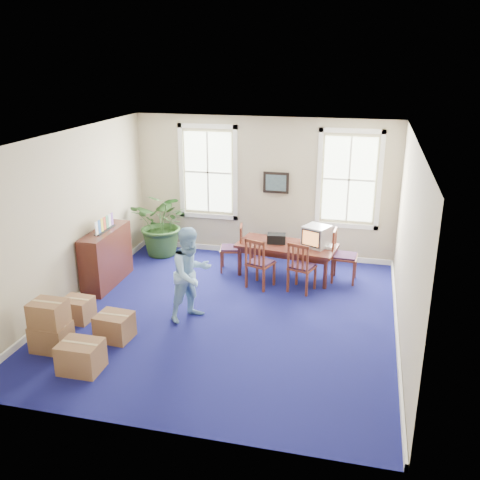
% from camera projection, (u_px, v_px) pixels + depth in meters
% --- Properties ---
extents(floor, '(6.50, 6.50, 0.00)m').
position_uv_depth(floor, '(227.00, 315.00, 9.69)').
color(floor, navy).
rests_on(floor, ground).
extents(ceiling, '(6.50, 6.50, 0.00)m').
position_uv_depth(ceiling, '(225.00, 138.00, 8.64)').
color(ceiling, white).
rests_on(ceiling, ground).
extents(wall_back, '(6.50, 0.00, 6.50)m').
position_uv_depth(wall_back, '(263.00, 188.00, 12.15)').
color(wall_back, tan).
rests_on(wall_back, ground).
extents(wall_front, '(6.50, 0.00, 6.50)m').
position_uv_depth(wall_front, '(153.00, 317.00, 6.18)').
color(wall_front, tan).
rests_on(wall_front, ground).
extents(wall_left, '(0.00, 6.50, 6.50)m').
position_uv_depth(wall_left, '(69.00, 219.00, 9.83)').
color(wall_left, tan).
rests_on(wall_left, ground).
extents(wall_right, '(0.00, 6.50, 6.50)m').
position_uv_depth(wall_right, '(408.00, 246.00, 8.49)').
color(wall_right, tan).
rests_on(wall_right, ground).
extents(baseboard_back, '(6.00, 0.04, 0.12)m').
position_uv_depth(baseboard_back, '(262.00, 252.00, 12.62)').
color(baseboard_back, white).
rests_on(baseboard_back, ground).
extents(baseboard_left, '(0.04, 6.50, 0.12)m').
position_uv_depth(baseboard_left, '(79.00, 296.00, 10.33)').
color(baseboard_left, white).
rests_on(baseboard_left, ground).
extents(baseboard_right, '(0.04, 6.50, 0.12)m').
position_uv_depth(baseboard_right, '(397.00, 331.00, 9.01)').
color(baseboard_right, white).
rests_on(baseboard_right, ground).
extents(window_left, '(1.40, 0.12, 2.20)m').
position_uv_depth(window_left, '(208.00, 172.00, 12.32)').
color(window_left, white).
rests_on(window_left, ground).
extents(window_right, '(1.40, 0.12, 2.20)m').
position_uv_depth(window_right, '(349.00, 180.00, 11.60)').
color(window_right, white).
rests_on(window_right, ground).
extents(wall_picture, '(0.58, 0.06, 0.48)m').
position_uv_depth(wall_picture, '(276.00, 183.00, 11.98)').
color(wall_picture, black).
rests_on(wall_picture, ground).
extents(conference_table, '(2.16, 1.21, 0.70)m').
position_uv_depth(conference_table, '(286.00, 260.00, 11.33)').
color(conference_table, '#4C1F17').
rests_on(conference_table, ground).
extents(crt_tv, '(0.65, 0.68, 0.44)m').
position_uv_depth(crt_tv, '(316.00, 236.00, 11.05)').
color(crt_tv, '#B7B7BC').
rests_on(crt_tv, conference_table).
extents(game_console, '(0.24, 0.27, 0.06)m').
position_uv_depth(game_console, '(329.00, 247.00, 11.01)').
color(game_console, white).
rests_on(game_console, conference_table).
extents(equipment_bag, '(0.42, 0.30, 0.19)m').
position_uv_depth(equipment_bag, '(276.00, 238.00, 11.28)').
color(equipment_bag, black).
rests_on(equipment_bag, conference_table).
extents(chair_near_left, '(0.61, 0.61, 1.05)m').
position_uv_depth(chair_near_left, '(260.00, 262.00, 10.72)').
color(chair_near_left, brown).
rests_on(chair_near_left, ground).
extents(chair_near_right, '(0.58, 0.58, 1.04)m').
position_uv_depth(chair_near_right, '(302.00, 266.00, 10.54)').
color(chair_near_right, brown).
rests_on(chair_near_right, ground).
extents(chair_end_left, '(0.54, 0.54, 1.03)m').
position_uv_depth(chair_end_left, '(231.00, 248.00, 11.55)').
color(chair_end_left, brown).
rests_on(chair_end_left, ground).
extents(chair_end_right, '(0.52, 0.52, 1.10)m').
position_uv_depth(chair_end_right, '(345.00, 256.00, 10.99)').
color(chair_end_right, brown).
rests_on(chair_end_right, ground).
extents(man, '(1.00, 1.05, 1.70)m').
position_uv_depth(man, '(191.00, 274.00, 9.32)').
color(man, '#8EBEE4').
rests_on(man, ground).
extents(credenza, '(0.45, 1.53, 1.20)m').
position_uv_depth(credenza, '(106.00, 256.00, 10.85)').
color(credenza, '#4C1F17').
rests_on(credenza, ground).
extents(brochure_rack, '(0.28, 0.67, 0.29)m').
position_uv_depth(brochure_rack, '(104.00, 221.00, 10.60)').
color(brochure_rack, '#99999E').
rests_on(brochure_rack, credenza).
extents(potted_plant, '(1.44, 1.27, 1.54)m').
position_uv_depth(potted_plant, '(164.00, 223.00, 12.37)').
color(potted_plant, '#294E20').
rests_on(potted_plant, ground).
extents(cardboard_boxes, '(1.60, 1.60, 0.88)m').
position_uv_depth(cardboard_boxes, '(66.00, 323.00, 8.49)').
color(cardboard_boxes, '#93643F').
rests_on(cardboard_boxes, ground).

